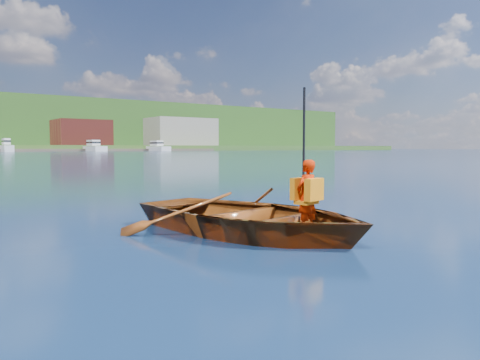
% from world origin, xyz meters
% --- Properties ---
extents(ground, '(600.00, 600.00, 0.00)m').
position_xyz_m(ground, '(0.00, 0.00, 0.00)').
color(ground, '#122843').
rests_on(ground, ground).
extents(rowboat, '(3.63, 4.44, 0.80)m').
position_xyz_m(rowboat, '(-0.10, 0.18, 0.25)').
color(rowboat, brown).
rests_on(rowboat, ground).
extents(child_paddler, '(0.41, 0.41, 2.00)m').
position_xyz_m(child_paddler, '(0.26, -0.66, 0.63)').
color(child_paddler, '#A81B00').
rests_on(child_paddler, ground).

